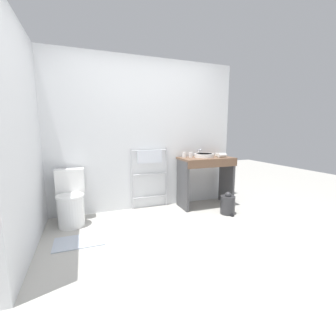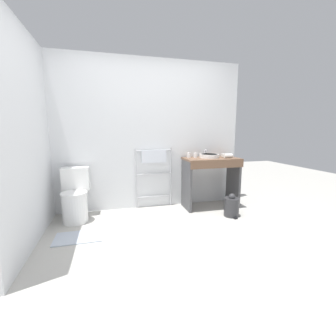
% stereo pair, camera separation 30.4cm
% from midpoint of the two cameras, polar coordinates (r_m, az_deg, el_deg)
% --- Properties ---
extents(ground_plane, '(12.00, 12.00, 0.00)m').
position_cam_midpoint_polar(ground_plane, '(2.64, -0.89, -19.87)').
color(ground_plane, '#B2AFA8').
extents(wall_back, '(3.20, 0.12, 2.44)m').
position_cam_midpoint_polar(wall_back, '(3.77, -8.79, 8.19)').
color(wall_back, silver).
rests_on(wall_back, ground_plane).
extents(wall_side, '(0.12, 2.16, 2.44)m').
position_cam_midpoint_polar(wall_side, '(3.00, -35.58, 6.23)').
color(wall_side, silver).
rests_on(wall_side, ground_plane).
extents(toilet, '(0.39, 0.51, 0.77)m').
position_cam_midpoint_polar(toilet, '(3.47, -25.84, -7.58)').
color(toilet, white).
rests_on(toilet, ground_plane).
extents(towel_radiator, '(0.62, 0.06, 1.01)m').
position_cam_midpoint_polar(towel_radiator, '(3.72, -7.00, 0.95)').
color(towel_radiator, silver).
rests_on(towel_radiator, ground_plane).
extents(vanity_counter, '(0.90, 0.50, 0.85)m').
position_cam_midpoint_polar(vanity_counter, '(3.86, 7.41, -1.43)').
color(vanity_counter, brown).
rests_on(vanity_counter, ground_plane).
extents(sink_basin, '(0.33, 0.33, 0.06)m').
position_cam_midpoint_polar(sink_basin, '(3.85, 6.91, 3.21)').
color(sink_basin, white).
rests_on(sink_basin, vanity_counter).
extents(faucet, '(0.02, 0.10, 0.12)m').
position_cam_midpoint_polar(faucet, '(3.99, 5.83, 4.14)').
color(faucet, silver).
rests_on(faucet, vanity_counter).
extents(cup_near_wall, '(0.06, 0.06, 0.09)m').
position_cam_midpoint_polar(cup_near_wall, '(3.81, 1.86, 3.37)').
color(cup_near_wall, white).
rests_on(cup_near_wall, vanity_counter).
extents(cup_near_edge, '(0.06, 0.06, 0.08)m').
position_cam_midpoint_polar(cup_near_edge, '(3.81, 3.50, 3.33)').
color(cup_near_edge, white).
rests_on(cup_near_edge, vanity_counter).
extents(hair_dryer, '(0.18, 0.18, 0.07)m').
position_cam_midpoint_polar(hair_dryer, '(3.91, 11.36, 3.24)').
color(hair_dryer, white).
rests_on(hair_dryer, vanity_counter).
extents(trash_bin, '(0.23, 0.26, 0.36)m').
position_cam_midpoint_polar(trash_bin, '(3.65, 12.61, -9.03)').
color(trash_bin, '#333335').
rests_on(trash_bin, ground_plane).
extents(bath_mat, '(0.56, 0.36, 0.01)m').
position_cam_midpoint_polar(bath_mat, '(3.02, -24.48, -16.69)').
color(bath_mat, '#B2BCCC').
rests_on(bath_mat, ground_plane).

